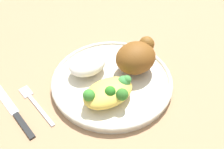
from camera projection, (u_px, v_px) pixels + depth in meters
name	position (u px, v px, depth m)	size (l,w,h in m)	color
ground_plane	(112.00, 84.00, 0.61)	(2.00, 2.00, 0.00)	#A17651
plate	(112.00, 80.00, 0.60)	(0.29, 0.29, 0.02)	beige
roasted_chicken	(137.00, 57.00, 0.59)	(0.11, 0.09, 0.07)	brown
rice_pile	(87.00, 64.00, 0.60)	(0.09, 0.07, 0.04)	white
mac_cheese_with_broccoli	(109.00, 92.00, 0.54)	(0.12, 0.08, 0.05)	#E8C24A
fork	(35.00, 103.00, 0.56)	(0.03, 0.14, 0.01)	#B2B2B7
knife	(15.00, 113.00, 0.54)	(0.04, 0.19, 0.01)	black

